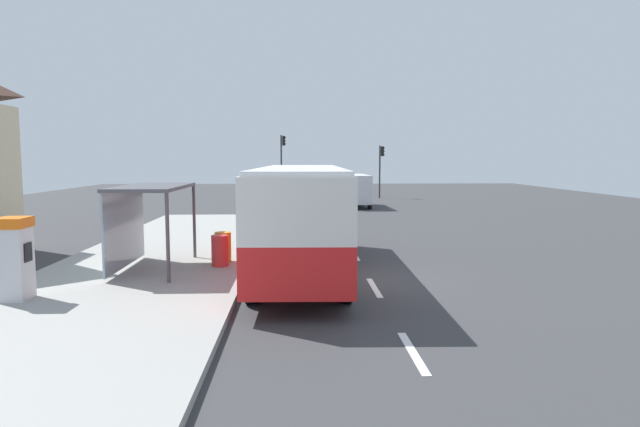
{
  "coord_description": "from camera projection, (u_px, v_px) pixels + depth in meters",
  "views": [
    {
      "loc": [
        -1.82,
        -15.58,
        3.49
      ],
      "look_at": [
        -1.0,
        4.21,
        1.5
      ],
      "focal_mm": 31.08,
      "sensor_mm": 36.0,
      "label": 1
    }
  ],
  "objects": [
    {
      "name": "recycling_bin_red",
      "position": [
        220.0,
        251.0,
        17.0
      ],
      "size": [
        0.52,
        0.52,
        0.95
      ],
      "primitive_type": "cylinder",
      "color": "red",
      "rests_on": "sidewalk_platform"
    },
    {
      "name": "lane_stripe_seg_3",
      "position": [
        343.0,
        236.0,
        24.87
      ],
      "size": [
        0.16,
        2.2,
        0.01
      ],
      "primitive_type": "cube",
      "color": "silver",
      "rests_on": "ground"
    },
    {
      "name": "lane_stripe_seg_2",
      "position": [
        355.0,
        255.0,
        19.9
      ],
      "size": [
        0.16,
        2.2,
        0.01
      ],
      "primitive_type": "cube",
      "color": "silver",
      "rests_on": "ground"
    },
    {
      "name": "traffic_light_far_side",
      "position": [
        282.0,
        156.0,
        48.61
      ],
      "size": [
        0.49,
        0.28,
        5.5
      ],
      "color": "#2D2D2D",
      "rests_on": "ground"
    },
    {
      "name": "lane_stripe_seg_0",
      "position": [
        413.0,
        352.0,
        9.95
      ],
      "size": [
        0.16,
        2.2,
        0.01
      ],
      "primitive_type": "cube",
      "color": "silver",
      "rests_on": "ground"
    },
    {
      "name": "white_van",
      "position": [
        353.0,
        188.0,
        39.65
      ],
      "size": [
        2.11,
        5.24,
        2.3
      ],
      "color": "silver",
      "rests_on": "ground"
    },
    {
      "name": "recycling_bin_orange",
      "position": [
        223.0,
        247.0,
        17.7
      ],
      "size": [
        0.52,
        0.52,
        0.95
      ],
      "primitive_type": "cylinder",
      "color": "orange",
      "rests_on": "sidewalk_platform"
    },
    {
      "name": "lane_stripe_seg_1",
      "position": [
        374.0,
        288.0,
        14.92
      ],
      "size": [
        0.16,
        2.2,
        0.01
      ],
      "primitive_type": "cube",
      "color": "silver",
      "rests_on": "ground"
    },
    {
      "name": "ground_plane",
      "position": [
        331.0,
        223.0,
        29.83
      ],
      "size": [
        56.0,
        92.0,
        0.04
      ],
      "primitive_type": "cube",
      "color": "#38383A"
    },
    {
      "name": "lane_stripe_seg_7",
      "position": [
        323.0,
        201.0,
        44.75
      ],
      "size": [
        0.16,
        2.2,
        0.01
      ],
      "primitive_type": "cube",
      "color": "silver",
      "rests_on": "ground"
    },
    {
      "name": "ticket_machine",
      "position": [
        15.0,
        258.0,
        12.89
      ],
      "size": [
        0.66,
        0.76,
        1.94
      ],
      "color": "silver",
      "rests_on": "sidewalk_platform"
    },
    {
      "name": "bus_shelter",
      "position": [
        142.0,
        205.0,
        16.4
      ],
      "size": [
        1.8,
        4.0,
        2.5
      ],
      "color": "#4C4C51",
      "rests_on": "sidewalk_platform"
    },
    {
      "name": "lane_stripe_seg_6",
      "position": [
        326.0,
        207.0,
        39.78
      ],
      "size": [
        0.16,
        2.2,
        0.01
      ],
      "primitive_type": "cube",
      "color": "silver",
      "rests_on": "ground"
    },
    {
      "name": "traffic_light_near_side",
      "position": [
        381.0,
        163.0,
        48.23
      ],
      "size": [
        0.49,
        0.28,
        4.57
      ],
      "color": "#2D2D2D",
      "rests_on": "ground"
    },
    {
      "name": "lane_stripe_seg_5",
      "position": [
        330.0,
        214.0,
        34.81
      ],
      "size": [
        0.16,
        2.2,
        0.01
      ],
      "primitive_type": "cube",
      "color": "silver",
      "rests_on": "ground"
    },
    {
      "name": "lane_stripe_seg_4",
      "position": [
        336.0,
        223.0,
        29.84
      ],
      "size": [
        0.16,
        2.2,
        0.01
      ],
      "primitive_type": "cube",
      "color": "silver",
      "rests_on": "ground"
    },
    {
      "name": "bus",
      "position": [
        301.0,
        212.0,
        16.88
      ],
      "size": [
        2.76,
        11.06,
        3.21
      ],
      "color": "red",
      "rests_on": "ground"
    },
    {
      "name": "sidewalk_platform",
      "position": [
        154.0,
        265.0,
        17.62
      ],
      "size": [
        6.2,
        30.0,
        0.18
      ],
      "primitive_type": "cube",
      "color": "#999993",
      "rests_on": "ground"
    },
    {
      "name": "sedan_near",
      "position": [
        339.0,
        186.0,
        54.26
      ],
      "size": [
        2.02,
        4.49,
        1.52
      ],
      "color": "navy",
      "rests_on": "ground"
    }
  ]
}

